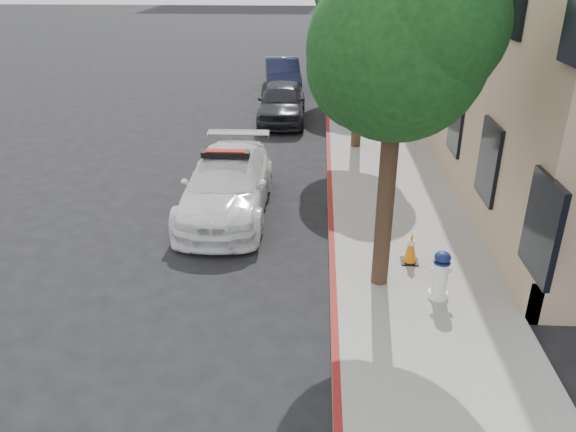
# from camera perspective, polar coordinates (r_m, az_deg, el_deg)

# --- Properties ---
(ground) EXTENTS (120.00, 120.00, 0.00)m
(ground) POSITION_cam_1_polar(r_m,az_deg,el_deg) (12.34, -5.20, -1.92)
(ground) COLOR black
(ground) RESTS_ON ground
(sidewalk) EXTENTS (3.20, 50.00, 0.15)m
(sidewalk) POSITION_cam_1_polar(r_m,az_deg,el_deg) (21.67, 8.15, 10.12)
(sidewalk) COLOR gray
(sidewalk) RESTS_ON ground
(curb_strip) EXTENTS (0.12, 50.00, 0.15)m
(curb_strip) POSITION_cam_1_polar(r_m,az_deg,el_deg) (21.59, 4.01, 10.26)
(curb_strip) COLOR maroon
(curb_strip) RESTS_ON ground
(tree_near) EXTENTS (2.92, 2.82, 5.62)m
(tree_near) POSITION_cam_1_polar(r_m,az_deg,el_deg) (9.04, 11.29, 16.29)
(tree_near) COLOR black
(tree_near) RESTS_ON sidewalk
(tree_mid) EXTENTS (2.77, 2.64, 5.43)m
(tree_mid) POSITION_cam_1_polar(r_m,az_deg,el_deg) (16.96, 7.70, 20.07)
(tree_mid) COLOR black
(tree_mid) RESTS_ON sidewalk
(police_car) EXTENTS (1.96, 4.77, 1.53)m
(police_car) POSITION_cam_1_polar(r_m,az_deg,el_deg) (13.20, -6.20, 3.20)
(police_car) COLOR white
(police_car) RESTS_ON ground
(parked_car_mid) EXTENTS (1.74, 4.17, 1.41)m
(parked_car_mid) POSITION_cam_1_polar(r_m,az_deg,el_deg) (20.80, -0.63, 11.53)
(parked_car_mid) COLOR black
(parked_car_mid) RESTS_ON ground
(parked_car_far) EXTENTS (1.93, 4.33, 1.38)m
(parked_car_far) POSITION_cam_1_polar(r_m,az_deg,el_deg) (25.85, -0.56, 14.19)
(parked_car_far) COLOR #151835
(parked_car_far) RESTS_ON ground
(fire_hydrant) EXTENTS (0.38, 0.34, 0.89)m
(fire_hydrant) POSITION_cam_1_polar(r_m,az_deg,el_deg) (10.01, 15.21, -5.84)
(fire_hydrant) COLOR white
(fire_hydrant) RESTS_ON sidewalk
(traffic_cone) EXTENTS (0.35, 0.35, 0.63)m
(traffic_cone) POSITION_cam_1_polar(r_m,az_deg,el_deg) (11.05, 12.37, -3.17)
(traffic_cone) COLOR black
(traffic_cone) RESTS_ON sidewalk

